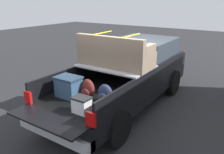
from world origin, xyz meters
TOP-DOWN VIEW (x-y plane):
  - ground_plane at (0.00, 0.00)m, footprint 40.00×40.00m
  - pickup_truck at (0.37, 0.00)m, footprint 6.05×2.06m

SIDE VIEW (x-z plane):
  - ground_plane at x=0.00m, z-range 0.00..0.00m
  - pickup_truck at x=0.37m, z-range -0.15..2.08m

